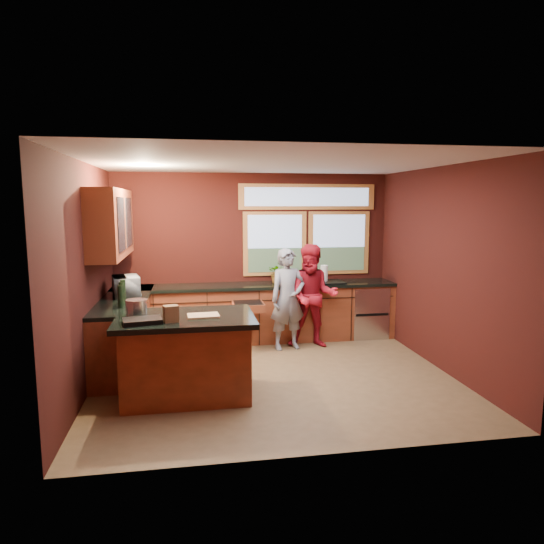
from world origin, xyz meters
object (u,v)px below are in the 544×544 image
object	(u,v)px
person_grey	(288,299)
stock_pot	(136,307)
island	(186,356)
cutting_board	(203,316)
person_red	(313,296)

from	to	relation	value
person_grey	stock_pot	world-z (taller)	person_grey
island	cutting_board	world-z (taller)	cutting_board
island	stock_pot	world-z (taller)	stock_pot
person_red	stock_pot	distance (m)	2.90
cutting_board	person_red	bearing A→B (deg)	44.86
person_grey	person_red	distance (m)	0.41
person_red	cutting_board	distance (m)	2.43
island	cutting_board	size ratio (longest dim) A/B	4.43
cutting_board	island	bearing A→B (deg)	165.96
island	stock_pot	size ratio (longest dim) A/B	6.46
island	person_red	bearing A→B (deg)	40.87
person_grey	island	bearing A→B (deg)	-144.30
stock_pot	person_grey	bearing A→B (deg)	35.51
person_red	stock_pot	bearing A→B (deg)	-133.85
person_red	person_grey	bearing A→B (deg)	-160.17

